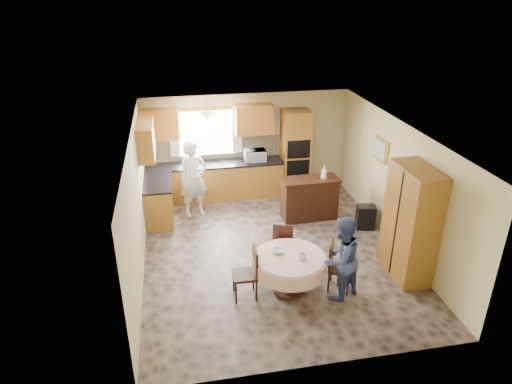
{
  "coord_description": "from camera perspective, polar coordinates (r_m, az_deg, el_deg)",
  "views": [
    {
      "loc": [
        -1.76,
        -7.54,
        4.92
      ],
      "look_at": [
        -0.28,
        0.3,
        1.2
      ],
      "focal_mm": 32.0,
      "sensor_mm": 36.0,
      "label": 1
    }
  ],
  "objects": [
    {
      "name": "bottle_sideboard",
      "position": [
        10.11,
        8.5,
        2.34
      ],
      "size": [
        0.15,
        0.15,
        0.33
      ],
      "primitive_type": "imported",
      "rotation": [
        0.0,
        0.0,
        -0.17
      ],
      "color": "silver",
      "rests_on": "sideboard"
    },
    {
      "name": "sideboard",
      "position": [
        10.27,
        6.69,
        -0.97
      ],
      "size": [
        1.28,
        0.55,
        0.91
      ],
      "primitive_type": "cube",
      "rotation": [
        0.0,
        0.0,
        0.02
      ],
      "color": "#391A0F",
      "rests_on": "floor"
    },
    {
      "name": "base_cab_back",
      "position": [
        11.21,
        -5.14,
        1.33
      ],
      "size": [
        3.3,
        0.6,
        0.88
      ],
      "primitive_type": "cube",
      "color": "#B17D2F",
      "rests_on": "floor"
    },
    {
      "name": "wall_right",
      "position": [
        9.4,
        17.25,
        0.82
      ],
      "size": [
        0.02,
        6.0,
        2.5
      ],
      "primitive_type": "cube",
      "color": "tan",
      "rests_on": "floor"
    },
    {
      "name": "counter_left",
      "position": [
        10.18,
        -12.29,
        1.11
      ],
      "size": [
        0.64,
        1.2,
        0.04
      ],
      "primitive_type": "cube",
      "color": "black",
      "rests_on": "base_cab_left"
    },
    {
      "name": "cupboard",
      "position": [
        8.48,
        18.77,
        -3.69
      ],
      "size": [
        0.55,
        1.09,
        2.09
      ],
      "primitive_type": "cube",
      "color": "#B17D2F",
      "rests_on": "floor"
    },
    {
      "name": "space_heater",
      "position": [
        10.15,
        13.53,
        -3.06
      ],
      "size": [
        0.43,
        0.34,
        0.53
      ],
      "primitive_type": "cube",
      "rotation": [
        0.0,
        0.0,
        -0.2
      ],
      "color": "black",
      "rests_on": "floor"
    },
    {
      "name": "window",
      "position": [
        11.05,
        -6.3,
        7.36
      ],
      "size": [
        1.4,
        0.03,
        1.1
      ],
      "primitive_type": "cube",
      "color": "white",
      "rests_on": "wall_back"
    },
    {
      "name": "floor",
      "position": [
        9.17,
        2.08,
        -7.48
      ],
      "size": [
        5.0,
        6.0,
        0.01
      ],
      "primitive_type": "cube",
      "color": "#705A4E",
      "rests_on": "ground"
    },
    {
      "name": "framed_picture",
      "position": [
        9.88,
        15.36,
        5.16
      ],
      "size": [
        0.06,
        0.58,
        0.48
      ],
      "color": "gold",
      "rests_on": "wall_right"
    },
    {
      "name": "bowl_sideboard",
      "position": [
        9.98,
        4.86,
        1.33
      ],
      "size": [
        0.24,
        0.24,
        0.05
      ],
      "primitive_type": "imported",
      "rotation": [
        0.0,
        0.0,
        -0.18
      ],
      "color": "#B2B2B2",
      "rests_on": "sideboard"
    },
    {
      "name": "wall_cab_left",
      "position": [
        10.8,
        -11.92,
        8.27
      ],
      "size": [
        0.85,
        0.33,
        0.72
      ],
      "primitive_type": "cube",
      "color": "#BF742F",
      "rests_on": "wall_back"
    },
    {
      "name": "chair_back",
      "position": [
        8.55,
        3.39,
        -6.18
      ],
      "size": [
        0.49,
        0.49,
        0.9
      ],
      "rotation": [
        0.0,
        0.0,
        2.82
      ],
      "color": "#391A0F",
      "rests_on": "floor"
    },
    {
      "name": "wall_cab_right",
      "position": [
        10.97,
        -0.25,
        9.06
      ],
      "size": [
        0.9,
        0.33,
        0.72
      ],
      "primitive_type": "cube",
      "color": "#BF742F",
      "rests_on": "wall_back"
    },
    {
      "name": "curtain_right",
      "position": [
        11.07,
        -2.39,
        7.79
      ],
      "size": [
        0.22,
        0.02,
        1.15
      ],
      "primitive_type": "cube",
      "color": "white",
      "rests_on": "wall_back"
    },
    {
      "name": "dining_table",
      "position": [
        7.84,
        4.21,
        -8.98
      ],
      "size": [
        1.25,
        1.25,
        0.71
      ],
      "color": "#391A0F",
      "rests_on": "floor"
    },
    {
      "name": "ceiling",
      "position": [
        8.11,
        2.36,
        7.6
      ],
      "size": [
        5.0,
        6.0,
        0.01
      ],
      "primitive_type": "cube",
      "color": "white",
      "rests_on": "wall_back"
    },
    {
      "name": "person_sink",
      "position": [
        10.29,
        -7.82,
        1.58
      ],
      "size": [
        0.73,
        0.59,
        1.75
      ],
      "primitive_type": "imported",
      "rotation": [
        0.0,
        0.0,
        0.3
      ],
      "color": "silver",
      "rests_on": "floor"
    },
    {
      "name": "oven_tower",
      "position": [
        11.31,
        4.9,
        4.94
      ],
      "size": [
        0.66,
        0.62,
        2.12
      ],
      "primitive_type": "cube",
      "color": "#B17D2F",
      "rests_on": "floor"
    },
    {
      "name": "chair_left",
      "position": [
        7.73,
        -0.85,
        -9.8
      ],
      "size": [
        0.41,
        0.41,
        0.93
      ],
      "rotation": [
        0.0,
        0.0,
        -1.6
      ],
      "color": "#391A0F",
      "rests_on": "floor"
    },
    {
      "name": "wall_back",
      "position": [
        11.3,
        -1.15,
        6.02
      ],
      "size": [
        5.0,
        0.02,
        2.5
      ],
      "primitive_type": "cube",
      "color": "tan",
      "rests_on": "floor"
    },
    {
      "name": "curtain_left",
      "position": [
        10.97,
        -10.23,
        7.24
      ],
      "size": [
        0.22,
        0.02,
        1.15
      ],
      "primitive_type": "cube",
      "color": "white",
      "rests_on": "wall_back"
    },
    {
      "name": "cup_table",
      "position": [
        7.67,
        5.83,
        -8.05
      ],
      "size": [
        0.14,
        0.14,
        0.1
      ],
      "primitive_type": "imported",
      "rotation": [
        0.0,
        0.0,
        0.13
      ],
      "color": "#B2B2B2",
      "rests_on": "dining_table"
    },
    {
      "name": "microwave",
      "position": [
        11.06,
        -0.14,
        4.57
      ],
      "size": [
        0.52,
        0.35,
        0.28
      ],
      "primitive_type": "imported",
      "rotation": [
        0.0,
        0.0,
        0.01
      ],
      "color": "silver",
      "rests_on": "counter_back"
    },
    {
      "name": "chair_right",
      "position": [
        8.05,
        10.01,
        -8.87
      ],
      "size": [
        0.51,
        0.51,
        0.88
      ],
      "rotation": [
        0.0,
        0.0,
        1.09
      ],
      "color": "#391A0F",
      "rests_on": "floor"
    },
    {
      "name": "bowl_table",
      "position": [
        7.82,
        2.8,
        -7.39
      ],
      "size": [
        0.26,
        0.26,
        0.06
      ],
      "primitive_type": "imported",
      "rotation": [
        0.0,
        0.0,
        -0.42
      ],
      "color": "#B2B2B2",
      "rests_on": "dining_table"
    },
    {
      "name": "wall_cab_side",
      "position": [
        9.83,
        -13.61,
        6.44
      ],
      "size": [
        0.33,
        1.2,
        0.72
      ],
      "primitive_type": "cube",
      "color": "#BF742F",
      "rests_on": "wall_left"
    },
    {
      "name": "pendant",
      "position": [
        10.45,
        -6.21,
        9.3
      ],
      "size": [
        0.36,
        0.36,
        0.18
      ],
      "primitive_type": "cone",
      "rotation": [
        3.14,
        0.0,
        0.0
      ],
      "color": "beige",
      "rests_on": "ceiling"
    },
    {
      "name": "base_cab_left",
      "position": [
        10.37,
        -12.06,
        -1.21
      ],
      "size": [
        0.6,
        1.2,
        0.88
      ],
      "primitive_type": "cube",
      "color": "#B17D2F",
      "rests_on": "floor"
    },
    {
      "name": "wall_left",
      "position": [
        8.42,
        -14.64,
        -1.74
      ],
      "size": [
        0.02,
        6.0,
        2.5
      ],
      "primitive_type": "cube",
      "color": "tan",
      "rests_on": "floor"
    },
    {
      "name": "wall_front",
      "position": [
        6.09,
        8.56,
        -12.38
      ],
      "size": [
        5.0,
        0.02,
        2.5
      ],
      "primitive_type": "cube",
      "color": "tan",
      "rests_on": "floor"
    },
    {
      "name": "person_dining",
      "position": [
        7.72,
        10.6,
        -8.19
      ],
      "size": [
        0.91,
        0.83,
        1.5
      ],
      "primitive_type": "imported",
      "rotation": [
        0.0,
        0.0,
        3.61
      ],
      "color": "#374478",
      "rests_on": "floor"
    },
    {
      "name": "oven_upper",
      "position": [
        10.96,
        5.37,
        5.32
      ],
      "size": [
        0.56,
        0.01,
        0.45
      ],
      "primitive_type": "cube",
      "color": "black",
      "rests_on": "oven_tower"
    },
    {
      "name": "counter_back",
      "position": [
        11.04,
        -5.23,
        3.52
      ],
      "size": [
        3.3,
        0.64,
        0.04
      ],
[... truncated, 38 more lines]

